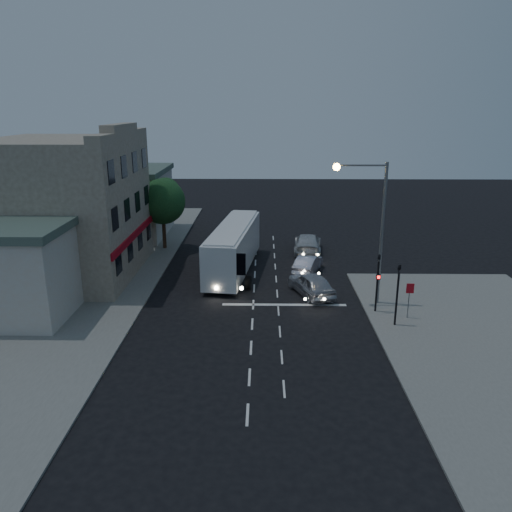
{
  "coord_description": "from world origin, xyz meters",
  "views": [
    {
      "loc": [
        0.62,
        -27.94,
        12.31
      ],
      "look_at": [
        0.12,
        5.61,
        2.2
      ],
      "focal_mm": 35.0,
      "sensor_mm": 36.0,
      "label": 1
    }
  ],
  "objects_px": {
    "tour_bus": "(234,246)",
    "car_suv": "(311,284)",
    "streetlight": "(372,218)",
    "street_tree": "(162,199)",
    "car_sedan_b": "(308,243)",
    "regulatory_sign": "(409,295)",
    "traffic_signal_main": "(378,276)",
    "car_sedan_a": "(308,264)",
    "traffic_signal_side": "(398,287)"
  },
  "relations": [
    {
      "from": "tour_bus",
      "to": "car_suv",
      "type": "distance_m",
      "value": 7.65
    },
    {
      "from": "car_sedan_b",
      "to": "car_suv",
      "type": "bearing_deg",
      "value": 92.11
    },
    {
      "from": "traffic_signal_side",
      "to": "street_tree",
      "type": "height_order",
      "value": "street_tree"
    },
    {
      "from": "car_sedan_a",
      "to": "traffic_signal_main",
      "type": "xyz_separation_m",
      "value": [
        3.52,
        -7.84,
        1.75
      ]
    },
    {
      "from": "car_suv",
      "to": "car_sedan_b",
      "type": "bearing_deg",
      "value": -113.4
    },
    {
      "from": "car_sedan_a",
      "to": "regulatory_sign",
      "type": "xyz_separation_m",
      "value": [
        5.22,
        -8.85,
        0.92
      ]
    },
    {
      "from": "car_sedan_a",
      "to": "streetlight",
      "type": "distance_m",
      "value": 8.8
    },
    {
      "from": "car_suv",
      "to": "car_sedan_a",
      "type": "distance_m",
      "value": 4.82
    },
    {
      "from": "traffic_signal_main",
      "to": "streetlight",
      "type": "relative_size",
      "value": 0.46
    },
    {
      "from": "car_sedan_a",
      "to": "car_sedan_b",
      "type": "distance_m",
      "value": 5.54
    },
    {
      "from": "car_sedan_a",
      "to": "traffic_signal_main",
      "type": "relative_size",
      "value": 1.0
    },
    {
      "from": "car_sedan_b",
      "to": "streetlight",
      "type": "height_order",
      "value": "streetlight"
    },
    {
      "from": "car_sedan_a",
      "to": "street_tree",
      "type": "height_order",
      "value": "street_tree"
    },
    {
      "from": "car_sedan_b",
      "to": "regulatory_sign",
      "type": "xyz_separation_m",
      "value": [
        4.79,
        -14.37,
        0.79
      ]
    },
    {
      "from": "car_suv",
      "to": "car_sedan_b",
      "type": "distance_m",
      "value": 10.36
    },
    {
      "from": "car_suv",
      "to": "traffic_signal_main",
      "type": "distance_m",
      "value": 5.06
    },
    {
      "from": "tour_bus",
      "to": "regulatory_sign",
      "type": "height_order",
      "value": "tour_bus"
    },
    {
      "from": "car_sedan_a",
      "to": "regulatory_sign",
      "type": "distance_m",
      "value": 10.32
    },
    {
      "from": "traffic_signal_side",
      "to": "traffic_signal_main",
      "type": "bearing_deg",
      "value": 109.49
    },
    {
      "from": "car_sedan_b",
      "to": "tour_bus",
      "type": "bearing_deg",
      "value": 45.66
    },
    {
      "from": "car_suv",
      "to": "traffic_signal_main",
      "type": "relative_size",
      "value": 1.13
    },
    {
      "from": "car_suv",
      "to": "street_tree",
      "type": "xyz_separation_m",
      "value": [
        -12.09,
        11.22,
        3.71
      ]
    },
    {
      "from": "car_sedan_a",
      "to": "streetlight",
      "type": "relative_size",
      "value": 0.45
    },
    {
      "from": "car_sedan_b",
      "to": "traffic_signal_main",
      "type": "bearing_deg",
      "value": 108.57
    },
    {
      "from": "car_sedan_a",
      "to": "car_sedan_b",
      "type": "bearing_deg",
      "value": -74.52
    },
    {
      "from": "car_sedan_b",
      "to": "traffic_signal_main",
      "type": "height_order",
      "value": "traffic_signal_main"
    },
    {
      "from": "car_sedan_a",
      "to": "regulatory_sign",
      "type": "bearing_deg",
      "value": 140.47
    },
    {
      "from": "tour_bus",
      "to": "streetlight",
      "type": "distance_m",
      "value": 11.86
    },
    {
      "from": "car_suv",
      "to": "traffic_signal_main",
      "type": "xyz_separation_m",
      "value": [
        3.71,
        -3.02,
        1.63
      ]
    },
    {
      "from": "streetlight",
      "to": "car_suv",
      "type": "bearing_deg",
      "value": 155.16
    },
    {
      "from": "car_suv",
      "to": "streetlight",
      "type": "relative_size",
      "value": 0.51
    },
    {
      "from": "tour_bus",
      "to": "traffic_signal_side",
      "type": "bearing_deg",
      "value": -38.77
    },
    {
      "from": "traffic_signal_side",
      "to": "regulatory_sign",
      "type": "height_order",
      "value": "traffic_signal_side"
    },
    {
      "from": "car_suv",
      "to": "regulatory_sign",
      "type": "height_order",
      "value": "regulatory_sign"
    },
    {
      "from": "car_sedan_b",
      "to": "street_tree",
      "type": "distance_m",
      "value": 13.27
    },
    {
      "from": "tour_bus",
      "to": "traffic_signal_main",
      "type": "height_order",
      "value": "traffic_signal_main"
    },
    {
      "from": "car_sedan_a",
      "to": "car_suv",
      "type": "bearing_deg",
      "value": 107.67
    },
    {
      "from": "streetlight",
      "to": "street_tree",
      "type": "bearing_deg",
      "value": 140.49
    },
    {
      "from": "streetlight",
      "to": "street_tree",
      "type": "xyz_separation_m",
      "value": [
        -15.55,
        12.82,
        -1.23
      ]
    },
    {
      "from": "car_sedan_a",
      "to": "street_tree",
      "type": "bearing_deg",
      "value": -7.6
    },
    {
      "from": "car_sedan_a",
      "to": "traffic_signal_main",
      "type": "distance_m",
      "value": 8.77
    },
    {
      "from": "tour_bus",
      "to": "car_sedan_b",
      "type": "xyz_separation_m",
      "value": [
        6.15,
        5.18,
        -1.15
      ]
    },
    {
      "from": "tour_bus",
      "to": "traffic_signal_side",
      "type": "distance_m",
      "value": 14.22
    },
    {
      "from": "tour_bus",
      "to": "traffic_signal_main",
      "type": "xyz_separation_m",
      "value": [
        9.24,
        -8.18,
        0.46
      ]
    },
    {
      "from": "street_tree",
      "to": "regulatory_sign",
      "type": "bearing_deg",
      "value": -41.08
    },
    {
      "from": "tour_bus",
      "to": "car_sedan_b",
      "type": "height_order",
      "value": "tour_bus"
    },
    {
      "from": "traffic_signal_main",
      "to": "streetlight",
      "type": "height_order",
      "value": "streetlight"
    },
    {
      "from": "traffic_signal_main",
      "to": "streetlight",
      "type": "bearing_deg",
      "value": 100.2
    },
    {
      "from": "car_sedan_b",
      "to": "traffic_signal_side",
      "type": "bearing_deg",
      "value": 109.43
    },
    {
      "from": "regulatory_sign",
      "to": "street_tree",
      "type": "xyz_separation_m",
      "value": [
        -17.51,
        15.26,
        2.9
      ]
    }
  ]
}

